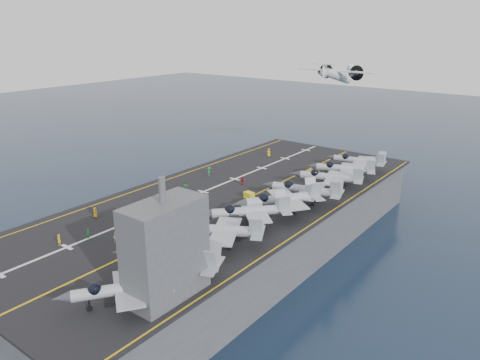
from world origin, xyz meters
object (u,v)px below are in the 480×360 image
Objects in this scene: island_superstructure at (165,239)px; transport_plane at (337,76)px; tow_cart_a at (174,238)px; fighter_jet_0 at (122,288)px.

island_superstructure is 96.79m from transport_plane.
transport_plane reaches higher than tow_cart_a.
fighter_jet_0 is (-2.59, -4.68, -5.18)m from island_superstructure.
tow_cart_a is at bearing 132.36° from island_superstructure.
island_superstructure is 16.27m from tow_cart_a.
tow_cart_a is (-9.93, 10.90, -6.89)m from island_superstructure.
fighter_jet_0 is 0.66× the size of transport_plane.
island_superstructure is 7.45m from fighter_jet_0.
island_superstructure reaches higher than fighter_jet_0.
island_superstructure is 0.93× the size of fighter_jet_0.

